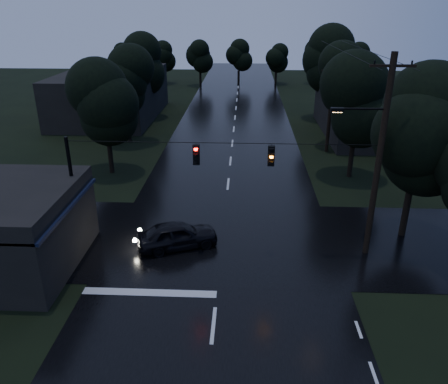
{
  "coord_description": "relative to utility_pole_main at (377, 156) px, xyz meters",
  "views": [
    {
      "loc": [
        1.09,
        -8.93,
        11.85
      ],
      "look_at": [
        0.03,
        13.2,
        2.31
      ],
      "focal_mm": 35.0,
      "sensor_mm": 36.0,
      "label": 1
    }
  ],
  "objects": [
    {
      "name": "tree_right_b",
      "position": [
        2.19,
        19.0,
        0.74
      ],
      "size": [
        4.48,
        4.48,
        9.44
      ],
      "color": "black",
      "rests_on": "ground"
    },
    {
      "name": "car",
      "position": [
        -9.73,
        0.09,
        -4.54
      ],
      "size": [
        4.54,
        3.05,
        1.43
      ],
      "primitive_type": "imported",
      "rotation": [
        0.0,
        0.0,
        1.93
      ],
      "color": "black",
      "rests_on": "ground"
    },
    {
      "name": "tree_left_b",
      "position": [
        -17.01,
        19.0,
        0.36
      ],
      "size": [
        4.2,
        4.2,
        8.85
      ],
      "color": "black",
      "rests_on": "ground"
    },
    {
      "name": "building_far_left",
      "position": [
        -21.41,
        29.0,
        -2.76
      ],
      "size": [
        10.0,
        16.0,
        5.0
      ],
      "primitive_type": "cube",
      "color": "black",
      "rests_on": "ground"
    },
    {
      "name": "anchor_pole_left",
      "position": [
        -14.91,
        0.0,
        -2.26
      ],
      "size": [
        0.18,
        0.18,
        6.0
      ],
      "primitive_type": "cylinder",
      "color": "black",
      "rests_on": "ground"
    },
    {
      "name": "cross_street",
      "position": [
        -7.41,
        1.0,
        -5.26
      ],
      "size": [
        60.0,
        9.0,
        0.02
      ],
      "primitive_type": "cube",
      "color": "black",
      "rests_on": "ground"
    },
    {
      "name": "tree_right_a",
      "position": [
        1.59,
        11.0,
        0.36
      ],
      "size": [
        4.2,
        4.2,
        8.85
      ],
      "color": "black",
      "rests_on": "ground"
    },
    {
      "name": "tree_left_a",
      "position": [
        -16.41,
        11.0,
        -0.02
      ],
      "size": [
        3.92,
        3.92,
        8.26
      ],
      "color": "black",
      "rests_on": "ground"
    },
    {
      "name": "tree_right_c",
      "position": [
        2.79,
        29.0,
        1.11
      ],
      "size": [
        4.76,
        4.76,
        10.03
      ],
      "color": "black",
      "rests_on": "ground"
    },
    {
      "name": "tree_corner_near",
      "position": [
        2.59,
        2.0,
        0.74
      ],
      "size": [
        4.48,
        4.48,
        9.44
      ],
      "color": "black",
      "rests_on": "ground"
    },
    {
      "name": "tree_left_c",
      "position": [
        -17.61,
        29.0,
        0.74
      ],
      "size": [
        4.48,
        4.48,
        9.44
      ],
      "color": "black",
      "rests_on": "ground"
    },
    {
      "name": "building_far_right",
      "position": [
        6.59,
        23.0,
        -3.06
      ],
      "size": [
        10.0,
        14.0,
        4.4
      ],
      "primitive_type": "cube",
      "color": "black",
      "rests_on": "ground"
    },
    {
      "name": "utility_pole_main",
      "position": [
        0.0,
        0.0,
        0.0
      ],
      "size": [
        3.5,
        0.3,
        10.0
      ],
      "color": "black",
      "rests_on": "ground"
    },
    {
      "name": "main_road",
      "position": [
        -7.41,
        19.0,
        -5.26
      ],
      "size": [
        12.0,
        120.0,
        0.02
      ],
      "primitive_type": "cube",
      "color": "black",
      "rests_on": "ground"
    },
    {
      "name": "utility_pole_far",
      "position": [
        0.89,
        17.0,
        -1.38
      ],
      "size": [
        2.0,
        0.3,
        7.5
      ],
      "color": "black",
      "rests_on": "ground"
    },
    {
      "name": "span_signals",
      "position": [
        -6.85,
        -0.01,
        -0.01
      ],
      "size": [
        15.0,
        0.37,
        1.12
      ],
      "color": "black",
      "rests_on": "ground"
    }
  ]
}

